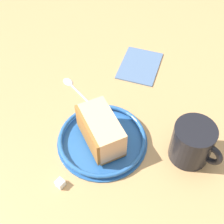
% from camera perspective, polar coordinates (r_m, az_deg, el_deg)
% --- Properties ---
extents(ground_plane, '(1.53, 1.53, 0.03)m').
position_cam_1_polar(ground_plane, '(0.67, 2.64, -4.94)').
color(ground_plane, tan).
extents(small_plate, '(0.19, 0.19, 0.02)m').
position_cam_1_polar(small_plate, '(0.64, -1.82, -5.12)').
color(small_plate, '#26599E').
rests_on(small_plate, ground_plane).
extents(cake_slice, '(0.12, 0.13, 0.07)m').
position_cam_1_polar(cake_slice, '(0.61, -2.13, -3.44)').
color(cake_slice, '#9E662D').
rests_on(cake_slice, small_plate).
extents(tea_mug, '(0.10, 0.08, 0.09)m').
position_cam_1_polar(tea_mug, '(0.62, 14.74, -5.55)').
color(tea_mug, black).
rests_on(tea_mug, ground_plane).
extents(teaspoon, '(0.12, 0.09, 0.01)m').
position_cam_1_polar(teaspoon, '(0.75, -7.13, 4.69)').
color(teaspoon, silver).
rests_on(teaspoon, ground_plane).
extents(folded_napkin, '(0.10, 0.13, 0.01)m').
position_cam_1_polar(folded_napkin, '(0.81, 5.17, 8.64)').
color(folded_napkin, slate).
rests_on(folded_napkin, ground_plane).
extents(sugar_cube, '(0.02, 0.02, 0.02)m').
position_cam_1_polar(sugar_cube, '(0.60, -9.57, -12.89)').
color(sugar_cube, white).
rests_on(sugar_cube, ground_plane).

